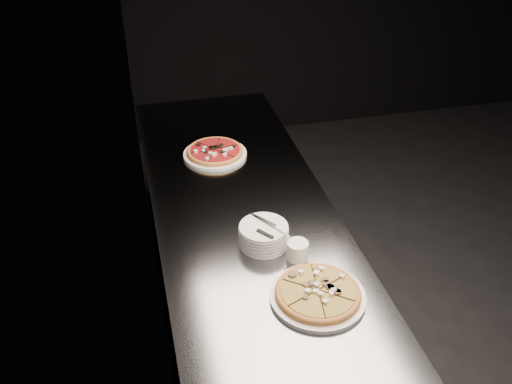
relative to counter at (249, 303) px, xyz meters
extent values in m
cube|color=black|center=(-0.37, 0.00, 0.94)|extent=(0.02, 5.00, 2.80)
cube|color=slate|center=(0.00, 0.00, -0.01)|extent=(0.70, 2.40, 0.90)
cube|color=slate|center=(0.00, 0.00, 0.45)|extent=(0.74, 2.44, 0.02)
cylinder|color=white|center=(0.13, -0.49, 0.47)|extent=(0.33, 0.33, 0.02)
cylinder|color=#DA8B41|center=(0.13, -0.49, 0.48)|extent=(0.37, 0.37, 0.01)
torus|color=#DA8B41|center=(0.13, -0.49, 0.49)|extent=(0.38, 0.38, 0.02)
cylinder|color=#DFC24A|center=(0.13, -0.49, 0.49)|extent=(0.33, 0.33, 0.01)
cylinder|color=white|center=(-0.04, 0.55, 0.47)|extent=(0.30, 0.30, 0.01)
cylinder|color=#DA8B41|center=(-0.04, 0.55, 0.48)|extent=(0.30, 0.30, 0.01)
torus|color=#DA8B41|center=(-0.04, 0.55, 0.48)|extent=(0.30, 0.30, 0.02)
cylinder|color=maroon|center=(-0.04, 0.55, 0.49)|extent=(0.26, 0.26, 0.01)
cylinder|color=white|center=(0.02, -0.16, 0.47)|extent=(0.19, 0.19, 0.01)
cylinder|color=white|center=(0.02, -0.16, 0.48)|extent=(0.19, 0.19, 0.01)
cylinder|color=white|center=(0.02, -0.16, 0.49)|extent=(0.19, 0.19, 0.01)
cylinder|color=white|center=(0.02, -0.16, 0.51)|extent=(0.19, 0.19, 0.01)
cylinder|color=white|center=(0.02, -0.16, 0.52)|extent=(0.19, 0.19, 0.01)
cylinder|color=white|center=(0.02, -0.16, 0.54)|extent=(0.19, 0.19, 0.01)
cube|color=#BABCC1|center=(0.03, -0.12, 0.54)|extent=(0.08, 0.11, 0.00)
cube|color=black|center=(0.02, -0.21, 0.55)|extent=(0.05, 0.07, 0.01)
cube|color=#BABCC1|center=(0.05, -0.17, 0.54)|extent=(0.07, 0.18, 0.00)
cylinder|color=white|center=(0.12, -0.27, 0.49)|extent=(0.08, 0.08, 0.07)
cylinder|color=black|center=(0.12, -0.27, 0.52)|extent=(0.06, 0.06, 0.01)
camera|label=1|loc=(-0.41, -1.81, 1.83)|focal=40.00mm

